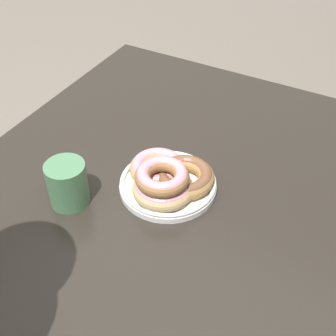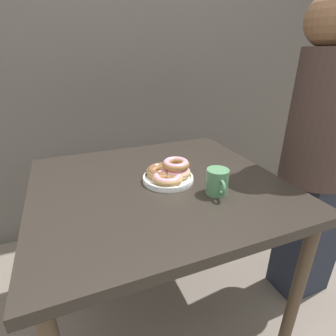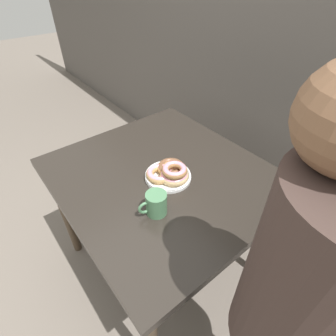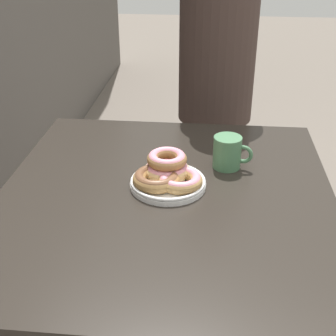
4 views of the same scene
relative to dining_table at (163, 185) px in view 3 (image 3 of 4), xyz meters
name	(u,v)px [view 3 (image 3 of 4)]	position (x,y,z in m)	size (l,w,h in m)	color
ground_plane	(142,277)	(0.00, -0.18, -0.69)	(14.00, 14.00, 0.00)	#70665B
wall_back	(302,26)	(0.00, 0.94, 0.61)	(8.00, 0.05, 2.60)	#56514C
dining_table	(163,185)	(0.00, 0.00, 0.00)	(1.03, 0.94, 0.78)	#28231E
donut_plate	(169,173)	(0.05, 0.00, 0.12)	(0.23, 0.25, 0.09)	white
coffee_mug	(156,204)	(0.18, -0.17, 0.13)	(0.09, 0.12, 0.10)	#4C7F56
person_figure	(293,328)	(0.77, -0.14, 0.09)	(0.39, 0.31, 1.50)	#232838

